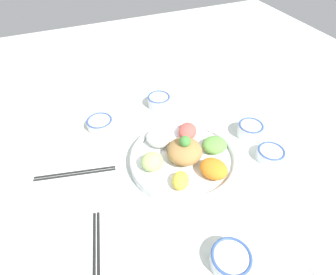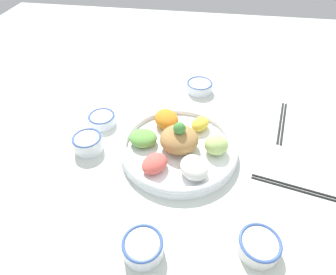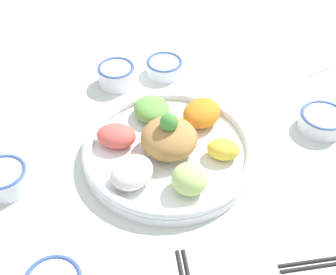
% 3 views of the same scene
% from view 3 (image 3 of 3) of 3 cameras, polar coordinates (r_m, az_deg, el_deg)
% --- Properties ---
extents(ground_plane, '(2.40, 2.40, 0.00)m').
position_cam_3_polar(ground_plane, '(0.89, -1.35, -4.53)').
color(ground_plane, silver).
extents(salad_platter, '(0.34, 0.34, 0.11)m').
position_cam_3_polar(salad_platter, '(0.91, 0.07, -1.17)').
color(salad_platter, white).
rests_on(salad_platter, ground_plane).
extents(sauce_bowl_red, '(0.09, 0.09, 0.04)m').
position_cam_3_polar(sauce_bowl_red, '(1.02, 18.40, 1.89)').
color(sauce_bowl_red, white).
rests_on(sauce_bowl_red, ground_plane).
extents(rice_bowl_blue, '(0.09, 0.09, 0.04)m').
position_cam_3_polar(rice_bowl_blue, '(0.91, -19.34, -4.67)').
color(rice_bowl_blue, white).
rests_on(rice_bowl_blue, ground_plane).
extents(sauce_bowl_dark, '(0.09, 0.09, 0.03)m').
position_cam_3_polar(sauce_bowl_dark, '(1.12, -0.44, 8.66)').
color(sauce_bowl_dark, white).
rests_on(sauce_bowl_dark, ground_plane).
extents(rice_bowl_plain, '(0.08, 0.08, 0.05)m').
position_cam_3_polar(rice_bowl_plain, '(1.09, -6.30, 7.68)').
color(rice_bowl_plain, white).
rests_on(rice_bowl_plain, ground_plane).
extents(serving_spoon_main, '(0.04, 0.13, 0.01)m').
position_cam_3_polar(serving_spoon_main, '(1.18, 17.07, 7.57)').
color(serving_spoon_main, silver).
rests_on(serving_spoon_main, ground_plane).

